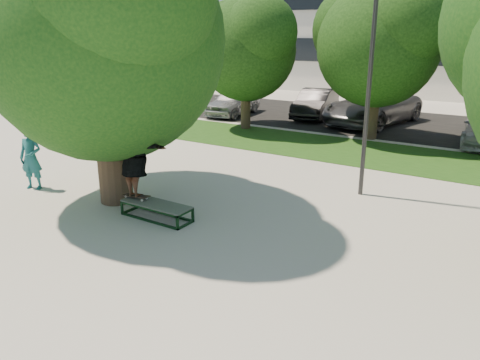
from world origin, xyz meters
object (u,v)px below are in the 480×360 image
Objects in this scene: lamppost at (370,77)px; car_silver_a at (233,102)px; tree_left at (103,24)px; car_dark at (316,104)px; bystander at (31,158)px; car_grey at (372,107)px; grind_box at (157,211)px.

car_silver_a is at bearing 138.88° from lamppost.
tree_left reaches higher than car_dark.
bystander is 0.31× the size of car_grey.
tree_left is 14.77m from car_dark.
bystander is at bearing -107.15° from car_dark.
bystander is 0.43× the size of car_silver_a.
car_silver_a is at bearing 77.42° from bystander.
car_silver_a is at bearing -167.43° from car_dark.
car_grey reaches higher than car_silver_a.
car_grey is (4.94, 14.77, -0.08)m from bystander.
car_dark is at bearing 92.84° from tree_left.
car_dark is 3.00m from car_grey.
car_dark is (-2.50, 14.70, 0.53)m from grind_box.
bystander is at bearing -166.50° from tree_left.
tree_left is 13.99m from car_silver_a.
car_dark is at bearing 61.18° from bystander.
car_dark is at bearing 15.34° from car_silver_a.
tree_left is at bearing 166.74° from grind_box.
lamppost is 3.41× the size of bystander.
bystander reaches higher than car_dark.
tree_left is 1.72× the size of car_silver_a.
car_dark is at bearing 120.05° from lamppost.
grind_box is 0.44× the size of car_silver_a.
lamppost is 13.50m from car_silver_a.
tree_left is 1.16× the size of lamppost.
car_grey is at bearing -12.42° from car_dark.
car_silver_a is 0.70× the size of car_grey.
car_dark is (4.00, 1.64, 0.02)m from car_silver_a.
bystander is at bearing -97.76° from car_grey.
bystander reaches higher than grind_box.
grind_box is 14.60m from car_silver_a.
car_grey is (2.29, 14.14, -3.61)m from tree_left.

